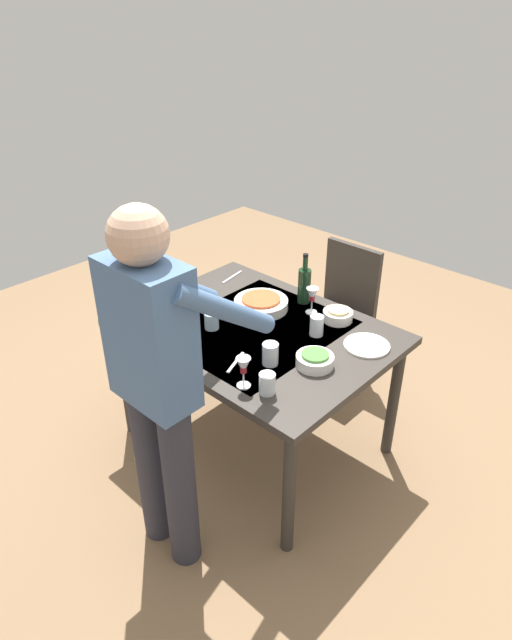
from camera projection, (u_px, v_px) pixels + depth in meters
name	position (u px, v px, depth m)	size (l,w,h in m)	color
ground_plane	(256.00, 439.00, 3.29)	(6.00, 6.00, 0.00)	#846647
dining_table	(256.00, 341.00, 2.94)	(1.37, 1.03, 0.77)	#332D28
chair_near	(341.00, 305.00, 3.63)	(0.40, 0.40, 0.91)	black
person_server	(158.00, 379.00, 2.20)	(0.42, 0.61, 1.69)	#2D2D38
wine_bottle	(304.00, 284.00, 3.10)	(0.07, 0.07, 0.30)	black
wine_glass_left	(243.00, 367.00, 2.41)	(0.07, 0.07, 0.15)	white
wine_glass_right	(312.00, 296.00, 2.99)	(0.07, 0.07, 0.15)	white
water_cup_near_left	(212.00, 321.00, 2.88)	(0.08, 0.08, 0.09)	silver
water_cup_near_right	(317.00, 326.00, 2.82)	(0.07, 0.07, 0.11)	silver
water_cup_far_left	(267.00, 384.00, 2.40)	(0.07, 0.07, 0.10)	silver
water_cup_far_right	(270.00, 354.00, 2.59)	(0.08, 0.08, 0.11)	silver
serving_bowl_pasta	(261.00, 303.00, 3.06)	(0.30, 0.30, 0.07)	white
side_bowl_salad	(315.00, 360.00, 2.59)	(0.18, 0.18, 0.07)	white
side_bowl_bread	(338.00, 315.00, 2.95)	(0.16, 0.16, 0.07)	white
dinner_plate_near	(367.00, 346.00, 2.74)	(0.23, 0.23, 0.01)	white
dinner_plate_far	(192.00, 298.00, 3.17)	(0.23, 0.23, 0.01)	white
table_knife	(232.00, 277.00, 3.42)	(0.01, 0.20, 0.01)	silver
table_fork	(236.00, 362.00, 2.62)	(0.01, 0.18, 0.01)	silver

